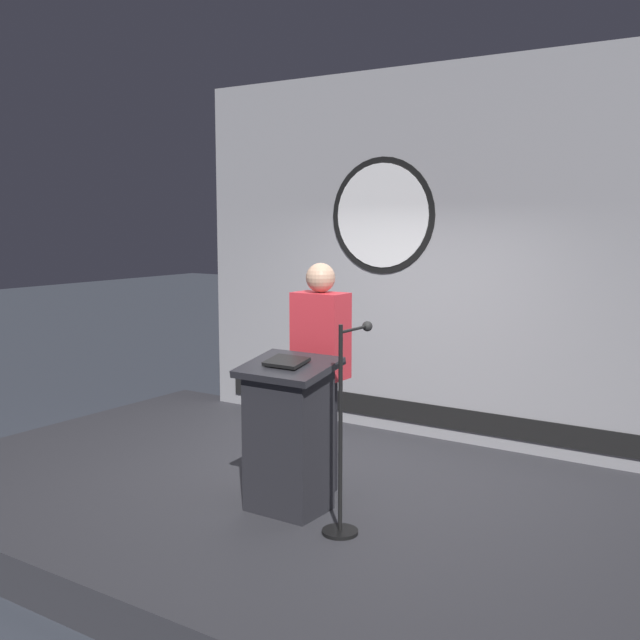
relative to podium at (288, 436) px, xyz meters
The scene contains 6 objects.
ground_plane 0.95m from the podium, 107.61° to the left, with size 40.00×40.00×0.00m, color #383D47.
stage_platform 0.82m from the podium, 107.61° to the left, with size 6.40×4.00×0.30m, color #333338.
banner_display 2.56m from the podium, 93.60° to the left, with size 4.92×0.12×3.45m.
podium is the anchor object (origin of this frame).
speaker_person 0.59m from the podium, 95.81° to the left, with size 0.40×0.26×1.73m.
microphone_stand 0.54m from the podium, 11.08° to the right, with size 0.24×0.49×1.39m.
Camera 1 is at (3.25, -4.67, 2.36)m, focal length 43.24 mm.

